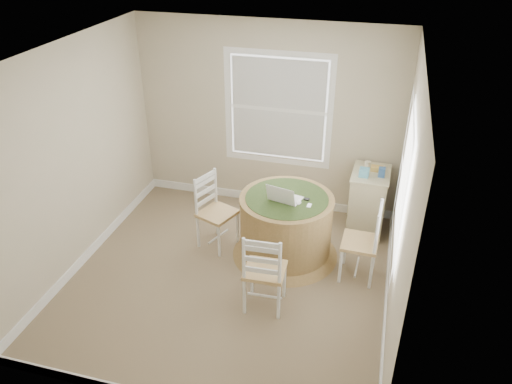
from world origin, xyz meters
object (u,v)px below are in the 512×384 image
(round_table, at_px, (286,224))
(laptop, at_px, (285,198))
(corner_chest, at_px, (368,201))
(chair_near, at_px, (265,270))
(chair_left, at_px, (217,213))
(chair_right, at_px, (360,242))

(round_table, xyz_separation_m, laptop, (-0.02, -0.06, 0.40))
(laptop, distance_m, corner_chest, 1.35)
(round_table, relative_size, laptop, 3.15)
(round_table, relative_size, chair_near, 1.37)
(chair_left, distance_m, laptop, 0.92)
(chair_near, bearing_deg, corner_chest, -120.04)
(chair_near, bearing_deg, laptop, -92.67)
(chair_left, relative_size, corner_chest, 1.12)
(chair_left, distance_m, corner_chest, 1.98)
(chair_left, distance_m, chair_right, 1.77)
(chair_right, bearing_deg, chair_near, -48.29)
(chair_left, xyz_separation_m, corner_chest, (1.78, 0.86, -0.05))
(chair_left, relative_size, chair_right, 1.00)
(chair_near, bearing_deg, chair_right, -142.68)
(chair_left, relative_size, chair_near, 1.00)
(laptop, bearing_deg, round_table, -91.76)
(chair_near, distance_m, laptop, 0.97)
(chair_left, height_order, corner_chest, chair_left)
(chair_left, height_order, chair_right, same)
(round_table, distance_m, laptop, 0.40)
(round_table, distance_m, corner_chest, 1.23)
(chair_near, distance_m, chair_right, 1.19)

